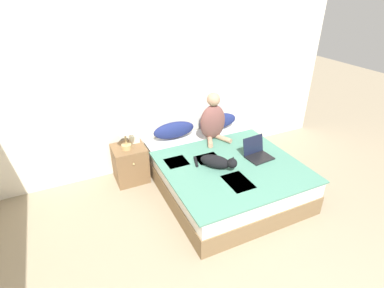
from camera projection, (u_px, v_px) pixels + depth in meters
name	position (u px, v px, depth m)	size (l,w,h in m)	color
wall_back	(161.00, 83.00, 4.23)	(5.74, 0.05, 2.55)	silver
bed	(224.00, 174.00, 4.07)	(1.71, 1.96, 0.48)	brown
pillow_near	(174.00, 130.00, 4.43)	(0.63, 0.21, 0.24)	navy
pillow_far	(218.00, 121.00, 4.71)	(0.63, 0.21, 0.24)	navy
person_sitting	(213.00, 120.00, 4.32)	(0.40, 0.39, 0.71)	brown
cat_tabby	(218.00, 162.00, 3.72)	(0.43, 0.53, 0.19)	black
laptop_open	(257.00, 153.00, 3.97)	(0.35, 0.33, 0.26)	black
nightstand	(130.00, 163.00, 4.26)	(0.45, 0.45, 0.53)	brown
table_lamp	(124.00, 129.00, 3.94)	(0.24, 0.24, 0.42)	tan
tissue_box	(134.00, 138.00, 4.24)	(0.12, 0.12, 0.14)	beige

